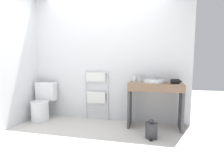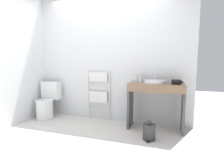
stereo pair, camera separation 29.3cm
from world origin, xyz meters
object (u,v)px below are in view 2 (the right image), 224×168
object	(u,v)px
hair_dryer	(177,82)
trash_bin	(149,131)
towel_radiator	(98,89)
cup_near_edge	(140,80)
sink_basin	(155,82)
toilet	(47,102)
cup_near_wall	(136,79)

from	to	relation	value
hair_dryer	trash_bin	distance (m)	0.94
towel_radiator	cup_near_edge	xyz separation A→B (m)	(0.88, -0.09, 0.24)
sink_basin	hair_dryer	bearing A→B (deg)	-7.55
towel_radiator	sink_basin	distance (m)	1.19
toilet	sink_basin	bearing A→B (deg)	1.50
sink_basin	hair_dryer	world-z (taller)	hair_dryer
towel_radiator	cup_near_wall	xyz separation A→B (m)	(0.80, -0.05, 0.24)
toilet	sink_basin	distance (m)	2.30
hair_dryer	trash_bin	xyz separation A→B (m)	(-0.38, -0.44, -0.73)
towel_radiator	trash_bin	xyz separation A→B (m)	(1.13, -0.68, -0.50)
toilet	cup_near_wall	distance (m)	1.97
towel_radiator	cup_near_wall	world-z (taller)	towel_radiator
towel_radiator	hair_dryer	size ratio (longest dim) A/B	5.29
toilet	cup_near_wall	world-z (taller)	cup_near_wall
towel_radiator	hair_dryer	bearing A→B (deg)	-9.04
towel_radiator	sink_basin	world-z (taller)	towel_radiator
towel_radiator	cup_near_wall	bearing A→B (deg)	-3.62
toilet	towel_radiator	size ratio (longest dim) A/B	0.77
toilet	cup_near_wall	xyz separation A→B (m)	(1.89, 0.20, 0.53)
hair_dryer	toilet	bearing A→B (deg)	-179.74
trash_bin	hair_dryer	bearing A→B (deg)	49.15
cup_near_wall	cup_near_edge	size ratio (longest dim) A/B	1.06
cup_near_edge	hair_dryer	distance (m)	0.64
sink_basin	hair_dryer	xyz separation A→B (m)	(0.35, -0.05, 0.01)
towel_radiator	cup_near_wall	distance (m)	0.84
toilet	trash_bin	xyz separation A→B (m)	(2.21, -0.43, -0.21)
toilet	towel_radiator	world-z (taller)	towel_radiator
cup_near_edge	trash_bin	size ratio (longest dim) A/B	0.32
cup_near_wall	cup_near_edge	bearing A→B (deg)	-24.94
cup_near_edge	hair_dryer	bearing A→B (deg)	-13.51
toilet	trash_bin	size ratio (longest dim) A/B	2.56
cup_near_wall	cup_near_edge	xyz separation A→B (m)	(0.08, -0.04, -0.00)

